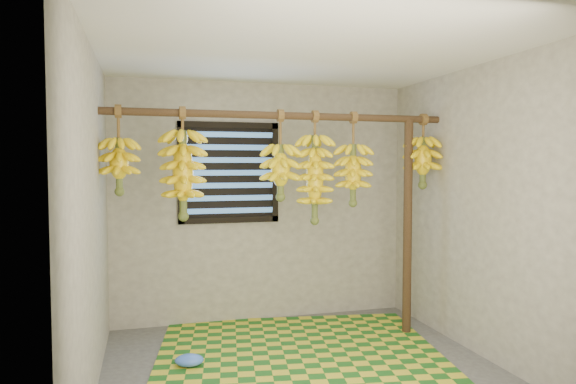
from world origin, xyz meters
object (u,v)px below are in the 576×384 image
object	(u,v)px
banana_bunch_a	(119,166)
banana_bunch_f	(423,162)
woven_mat	(298,350)
banana_bunch_b	(183,175)
banana_bunch_c	(280,172)
plastic_bag	(189,360)
support_post	(408,227)
banana_bunch_d	(315,179)
banana_bunch_e	(353,175)

from	to	relation	value
banana_bunch_a	banana_bunch_f	xyz separation A→B (m)	(2.70, -0.00, 0.03)
woven_mat	banana_bunch_b	world-z (taller)	banana_bunch_b
banana_bunch_a	banana_bunch_c	xyz separation A→B (m)	(1.32, 0.00, -0.05)
plastic_bag	banana_bunch_f	bearing A→B (deg)	7.79
support_post	banana_bunch_d	world-z (taller)	banana_bunch_d
woven_mat	banana_bunch_c	bearing A→B (deg)	120.58
woven_mat	banana_bunch_c	size ratio (longest dim) A/B	3.03
support_post	banana_bunch_b	size ratio (longest dim) A/B	2.18
plastic_bag	banana_bunch_e	xyz separation A→B (m)	(1.49, 0.30, 1.43)
banana_bunch_d	banana_bunch_f	distance (m)	1.07
banana_bunch_d	banana_bunch_e	bearing A→B (deg)	0.00
banana_bunch_a	banana_bunch_e	distance (m)	2.00
banana_bunch_c	banana_bunch_d	distance (m)	0.32
woven_mat	banana_bunch_a	size ratio (longest dim) A/B	3.31
banana_bunch_a	banana_bunch_c	bearing A→B (deg)	0.00
support_post	banana_bunch_a	distance (m)	2.61
banana_bunch_e	banana_bunch_f	world-z (taller)	same
woven_mat	banana_bunch_f	xyz separation A→B (m)	(1.27, 0.18, 1.60)
banana_bunch_e	banana_bunch_b	bearing A→B (deg)	-180.00
plastic_bag	banana_bunch_d	bearing A→B (deg)	14.90
banana_bunch_b	banana_bunch_e	distance (m)	1.50
banana_bunch_a	banana_bunch_f	world-z (taller)	same
banana_bunch_a	banana_bunch_d	bearing A→B (deg)	0.00
banana_bunch_b	banana_bunch_e	size ratio (longest dim) A/B	1.09
support_post	plastic_bag	world-z (taller)	support_post
banana_bunch_c	banana_bunch_e	xyz separation A→B (m)	(0.68, 0.00, -0.03)
banana_bunch_e	banana_bunch_f	distance (m)	0.71
banana_bunch_b	banana_bunch_c	distance (m)	0.83
banana_bunch_f	banana_bunch_c	bearing A→B (deg)	180.00
support_post	banana_bunch_b	distance (m)	2.11
woven_mat	banana_bunch_e	bearing A→B (deg)	17.59
banana_bunch_b	banana_bunch_a	bearing A→B (deg)	180.00
support_post	banana_bunch_d	xyz separation A→B (m)	(-0.91, 0.00, 0.45)
plastic_bag	banana_bunch_f	size ratio (longest dim) A/B	0.33
plastic_bag	banana_bunch_c	world-z (taller)	banana_bunch_c
banana_bunch_c	banana_bunch_e	world-z (taller)	same
woven_mat	plastic_bag	xyz separation A→B (m)	(-0.92, -0.12, 0.05)
woven_mat	banana_bunch_d	distance (m)	1.47
banana_bunch_b	support_post	bearing A→B (deg)	0.00
woven_mat	banana_bunch_c	distance (m)	1.53
plastic_bag	banana_bunch_f	distance (m)	2.70
woven_mat	plastic_bag	distance (m)	0.93
banana_bunch_d	banana_bunch_b	bearing A→B (deg)	180.00
plastic_bag	banana_bunch_c	size ratio (longest dim) A/B	0.29
banana_bunch_b	banana_bunch_e	xyz separation A→B (m)	(1.50, 0.00, -0.01)
plastic_bag	banana_bunch_c	distance (m)	1.70
banana_bunch_a	banana_bunch_e	xyz separation A→B (m)	(2.00, 0.00, -0.08)
woven_mat	banana_bunch_b	bearing A→B (deg)	169.05
plastic_bag	banana_bunch_e	world-z (taller)	banana_bunch_e
banana_bunch_a	banana_bunch_c	world-z (taller)	same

